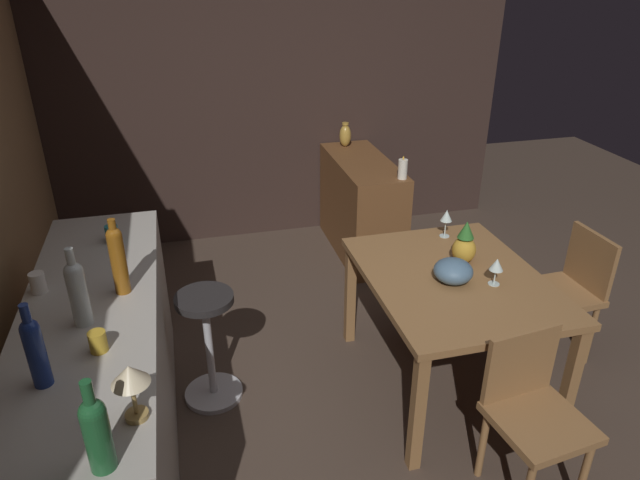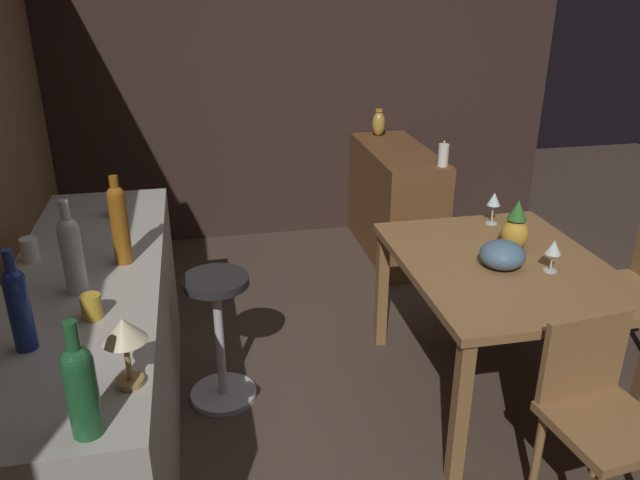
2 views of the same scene
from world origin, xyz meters
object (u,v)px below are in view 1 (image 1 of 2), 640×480
object	(u,v)px
wine_bottle_amber	(118,257)
chair_by_doorway	(568,288)
pillar_candle_tall	(403,169)
vase_brass	(345,135)
sideboard_cabinet	(361,207)
wine_bottle_clear	(77,290)
cup_white	(38,282)
dining_table	(453,289)
wine_bottle_cobalt	(35,349)
cup_mustard	(98,341)
chair_near_window	(532,409)
cup_teal	(112,234)
fruit_bowl	(453,271)
wine_glass_right	(446,216)
counter_lamp	(130,379)
wine_glass_left	(497,265)
wine_bottle_green	(96,431)
bar_stool	(209,344)
pineapple_centerpiece	(465,245)

from	to	relation	value
wine_bottle_amber	chair_by_doorway	bearing A→B (deg)	-87.86
pillar_candle_tall	vase_brass	size ratio (longest dim) A/B	0.82
sideboard_cabinet	wine_bottle_clear	xyz separation A→B (m)	(-2.00, 1.92, 0.66)
cup_white	dining_table	bearing A→B (deg)	-92.80
sideboard_cabinet	chair_by_doorway	size ratio (longest dim) A/B	1.32
wine_bottle_cobalt	cup_mustard	world-z (taller)	wine_bottle_cobalt
chair_near_window	wine_bottle_amber	distance (m)	2.02
sideboard_cabinet	pillar_candle_tall	bearing A→B (deg)	-161.83
chair_by_doorway	cup_teal	distance (m)	2.74
vase_brass	fruit_bowl	bearing A→B (deg)	178.40
cup_teal	pillar_candle_tall	bearing A→B (deg)	-69.92
chair_near_window	cup_white	bearing A→B (deg)	68.01
sideboard_cabinet	wine_glass_right	xyz separation A→B (m)	(-1.31, -0.11, 0.47)
counter_lamp	pillar_candle_tall	world-z (taller)	counter_lamp
wine_glass_left	wine_bottle_cobalt	size ratio (longest dim) A/B	0.45
wine_bottle_green	wine_bottle_cobalt	size ratio (longest dim) A/B	0.97
dining_table	wine_bottle_clear	size ratio (longest dim) A/B	3.31
wine_glass_right	cup_white	xyz separation A→B (m)	(-0.37, 2.27, 0.07)
dining_table	fruit_bowl	size ratio (longest dim) A/B	5.70
bar_stool	cup_teal	world-z (taller)	cup_teal
wine_bottle_amber	sideboard_cabinet	bearing A→B (deg)	-45.04
bar_stool	pillar_candle_tall	size ratio (longest dim) A/B	3.95
pillar_candle_tall	dining_table	bearing A→B (deg)	171.03
wine_bottle_clear	cup_mustard	xyz separation A→B (m)	(-0.22, -0.08, -0.12)
sideboard_cabinet	wine_bottle_cobalt	xyz separation A→B (m)	(-2.37, 2.03, 0.65)
wine_glass_right	chair_near_window	bearing A→B (deg)	174.46
wine_glass_right	wine_bottle_green	world-z (taller)	wine_bottle_green
bar_stool	wine_bottle_clear	bearing A→B (deg)	130.51
wine_bottle_clear	cup_white	bearing A→B (deg)	35.49
wine_bottle_amber	pillar_candle_tall	xyz separation A→B (m)	(1.30, -1.93, -0.19)
wine_bottle_cobalt	cup_teal	bearing A→B (deg)	-8.31
chair_by_doorway	cup_white	xyz separation A→B (m)	(0.00, 2.96, 0.48)
chair_by_doorway	fruit_bowl	distance (m)	0.97
wine_bottle_amber	wine_bottle_cobalt	distance (m)	0.65
cup_mustard	cup_white	bearing A→B (deg)	29.90
wine_bottle_cobalt	cup_mustard	xyz separation A→B (m)	(0.16, -0.18, -0.11)
sideboard_cabinet	pineapple_centerpiece	size ratio (longest dim) A/B	4.29
fruit_bowl	wine_bottle_green	distance (m)	1.98
chair_near_window	vase_brass	size ratio (longest dim) A/B	3.84
cup_teal	vase_brass	xyz separation A→B (m)	(1.62, -1.83, -0.03)
fruit_bowl	cup_teal	bearing A→B (deg)	70.55
wine_bottle_amber	cup_teal	bearing A→B (deg)	8.30
wine_bottle_clear	wine_glass_right	bearing A→B (deg)	-71.22
wine_bottle_amber	cup_teal	xyz separation A→B (m)	(0.57, 0.08, -0.14)
cup_teal	vase_brass	bearing A→B (deg)	-48.49
counter_lamp	sideboard_cabinet	bearing A→B (deg)	-32.60
dining_table	cup_teal	bearing A→B (deg)	72.40
wine_glass_right	pineapple_centerpiece	distance (m)	0.34
chair_by_doorway	chair_near_window	bearing A→B (deg)	136.88
dining_table	wine_glass_left	bearing A→B (deg)	-128.97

